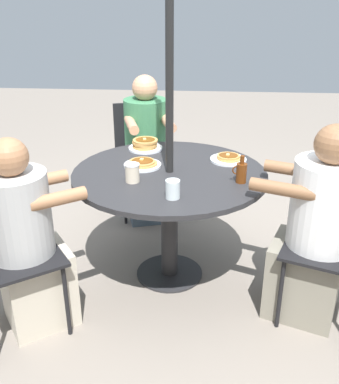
{
  "coord_description": "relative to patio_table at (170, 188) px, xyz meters",
  "views": [
    {
      "loc": [
        -0.2,
        2.53,
        1.75
      ],
      "look_at": [
        0.0,
        0.0,
        0.61
      ],
      "focal_mm": 42.0,
      "sensor_mm": 36.0,
      "label": 1
    }
  ],
  "objects": [
    {
      "name": "ground_plane",
      "position": [
        0.0,
        0.0,
        -0.63
      ],
      "size": [
        12.0,
        12.0,
        0.0
      ],
      "primitive_type": "plane",
      "color": "gray"
    },
    {
      "name": "patio_table",
      "position": [
        0.0,
        0.0,
        0.0
      ],
      "size": [
        1.18,
        1.18,
        0.74
      ],
      "color": "#28282B",
      "rests_on": "ground"
    },
    {
      "name": "umbrella_pole",
      "position": [
        0.0,
        0.0,
        0.61
      ],
      "size": [
        0.05,
        0.05,
        2.48
      ],
      "primitive_type": "cylinder",
      "color": "black",
      "rests_on": "ground"
    },
    {
      "name": "diner_north",
      "position": [
        -0.83,
        0.32,
        -0.11
      ],
      "size": [
        0.61,
        0.52,
        1.15
      ],
      "rotation": [
        0.0,
        0.0,
        -1.94
      ],
      "color": "gray",
      "rests_on": "ground"
    },
    {
      "name": "patio_chair_east",
      "position": [
        0.3,
        -1.03,
        -0.11
      ],
      "size": [
        0.59,
        0.59,
        0.89
      ],
      "rotation": [
        0.0,
        0.0,
        0.28
      ],
      "color": "black",
      "rests_on": "ground"
    },
    {
      "name": "diner_east",
      "position": [
        0.25,
        -0.86,
        -0.09
      ],
      "size": [
        0.46,
        0.56,
        1.17
      ],
      "rotation": [
        0.0,
        0.0,
        0.28
      ],
      "color": "slate",
      "rests_on": "ground"
    },
    {
      "name": "diner_south",
      "position": [
        0.72,
        0.52,
        -0.13
      ],
      "size": [
        0.56,
        0.54,
        1.11
      ],
      "rotation": [
        0.0,
        0.0,
        -4.08
      ],
      "color": "beige",
      "rests_on": "ground"
    },
    {
      "name": "pancake_plate_a",
      "position": [
        0.2,
        -0.4,
        0.14
      ],
      "size": [
        0.23,
        0.23,
        0.08
      ],
      "color": "white",
      "rests_on": "patio_table"
    },
    {
      "name": "pancake_plate_b",
      "position": [
        0.17,
        -0.07,
        0.13
      ],
      "size": [
        0.23,
        0.23,
        0.05
      ],
      "color": "white",
      "rests_on": "patio_table"
    },
    {
      "name": "pancake_plate_c",
      "position": [
        -0.36,
        -0.22,
        0.13
      ],
      "size": [
        0.23,
        0.23,
        0.05
      ],
      "color": "white",
      "rests_on": "patio_table"
    },
    {
      "name": "syrup_bottle",
      "position": [
        -0.42,
        0.13,
        0.17
      ],
      "size": [
        0.08,
        0.06,
        0.16
      ],
      "color": "#602D0F",
      "rests_on": "patio_table"
    },
    {
      "name": "coffee_cup",
      "position": [
        0.2,
        0.17,
        0.17
      ],
      "size": [
        0.08,
        0.08,
        0.11
      ],
      "color": "beige",
      "rests_on": "patio_table"
    },
    {
      "name": "drinking_glass_a",
      "position": [
        -0.05,
        0.38,
        0.16
      ],
      "size": [
        0.08,
        0.08,
        0.1
      ],
      "primitive_type": "cylinder",
      "color": "silver",
      "rests_on": "patio_table"
    }
  ]
}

